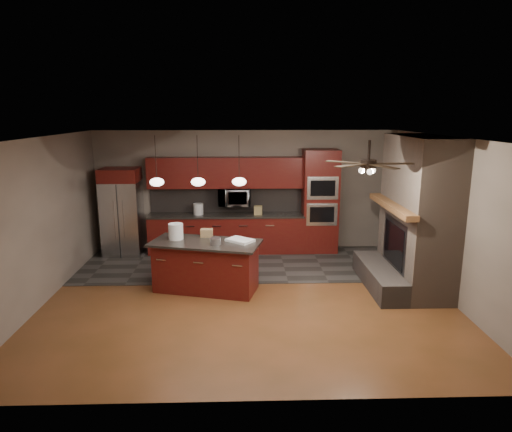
{
  "coord_description": "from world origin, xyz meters",
  "views": [
    {
      "loc": [
        -0.1,
        -7.58,
        3.21
      ],
      "look_at": [
        0.15,
        0.6,
        1.34
      ],
      "focal_mm": 32.0,
      "sensor_mm": 36.0,
      "label": 1
    }
  ],
  "objects_px": {
    "oven_tower": "(320,201)",
    "counter_bucket": "(198,209)",
    "counter_box": "(258,210)",
    "white_bucket": "(176,231)",
    "paint_can": "(216,241)",
    "kitchen_island": "(206,266)",
    "refrigerator": "(122,212)",
    "paint_tray": "(240,240)",
    "microwave": "(234,197)",
    "cardboard_box": "(207,233)"
  },
  "relations": [
    {
      "from": "microwave",
      "to": "paint_can",
      "type": "distance_m",
      "value": 2.62
    },
    {
      "from": "paint_can",
      "to": "counter_box",
      "type": "bearing_deg",
      "value": 71.28
    },
    {
      "from": "oven_tower",
      "to": "counter_bucket",
      "type": "xyz_separation_m",
      "value": [
        -2.81,
        0.01,
        -0.16
      ]
    },
    {
      "from": "counter_box",
      "to": "microwave",
      "type": "bearing_deg",
      "value": 175.39
    },
    {
      "from": "cardboard_box",
      "to": "paint_can",
      "type": "bearing_deg",
      "value": -70.58
    },
    {
      "from": "kitchen_island",
      "to": "cardboard_box",
      "type": "bearing_deg",
      "value": 104.89
    },
    {
      "from": "oven_tower",
      "to": "counter_box",
      "type": "relative_size",
      "value": 11.8
    },
    {
      "from": "counter_bucket",
      "to": "cardboard_box",
      "type": "bearing_deg",
      "value": -80.4
    },
    {
      "from": "cardboard_box",
      "to": "counter_box",
      "type": "xyz_separation_m",
      "value": [
        1.04,
        1.94,
        0.01
      ]
    },
    {
      "from": "oven_tower",
      "to": "cardboard_box",
      "type": "xyz_separation_m",
      "value": [
        -2.47,
        -1.98,
        -0.2
      ]
    },
    {
      "from": "paint_tray",
      "to": "kitchen_island",
      "type": "bearing_deg",
      "value": -140.38
    },
    {
      "from": "oven_tower",
      "to": "microwave",
      "type": "height_order",
      "value": "oven_tower"
    },
    {
      "from": "paint_can",
      "to": "paint_tray",
      "type": "bearing_deg",
      "value": 23.82
    },
    {
      "from": "paint_can",
      "to": "counter_bucket",
      "type": "distance_m",
      "value": 2.59
    },
    {
      "from": "white_bucket",
      "to": "counter_bucket",
      "type": "xyz_separation_m",
      "value": [
        0.22,
        2.15,
        -0.04
      ]
    },
    {
      "from": "kitchen_island",
      "to": "oven_tower",
      "type": "bearing_deg",
      "value": 58.31
    },
    {
      "from": "microwave",
      "to": "kitchen_island",
      "type": "distance_m",
      "value": 2.59
    },
    {
      "from": "refrigerator",
      "to": "white_bucket",
      "type": "bearing_deg",
      "value": -53.95
    },
    {
      "from": "white_bucket",
      "to": "paint_tray",
      "type": "xyz_separation_m",
      "value": [
        1.18,
        -0.19,
        -0.12
      ]
    },
    {
      "from": "oven_tower",
      "to": "cardboard_box",
      "type": "distance_m",
      "value": 3.17
    },
    {
      "from": "microwave",
      "to": "counter_box",
      "type": "height_order",
      "value": "microwave"
    },
    {
      "from": "microwave",
      "to": "refrigerator",
      "type": "distance_m",
      "value": 2.57
    },
    {
      "from": "refrigerator",
      "to": "counter_bucket",
      "type": "bearing_deg",
      "value": 2.7
    },
    {
      "from": "white_bucket",
      "to": "paint_tray",
      "type": "distance_m",
      "value": 1.2
    },
    {
      "from": "oven_tower",
      "to": "microwave",
      "type": "xyz_separation_m",
      "value": [
        -1.98,
        0.06,
        0.11
      ]
    },
    {
      "from": "oven_tower",
      "to": "kitchen_island",
      "type": "xyz_separation_m",
      "value": [
        -2.47,
        -2.34,
        -0.73
      ]
    },
    {
      "from": "paint_can",
      "to": "cardboard_box",
      "type": "relative_size",
      "value": 0.84
    },
    {
      "from": "white_bucket",
      "to": "counter_bucket",
      "type": "relative_size",
      "value": 1.14
    },
    {
      "from": "kitchen_island",
      "to": "paint_can",
      "type": "relative_size",
      "value": 11.11
    },
    {
      "from": "white_bucket",
      "to": "paint_can",
      "type": "xyz_separation_m",
      "value": [
        0.75,
        -0.39,
        -0.08
      ]
    },
    {
      "from": "kitchen_island",
      "to": "paint_tray",
      "type": "distance_m",
      "value": 0.79
    },
    {
      "from": "kitchen_island",
      "to": "paint_can",
      "type": "height_order",
      "value": "paint_can"
    },
    {
      "from": "counter_bucket",
      "to": "counter_box",
      "type": "height_order",
      "value": "counter_bucket"
    },
    {
      "from": "microwave",
      "to": "kitchen_island",
      "type": "relative_size",
      "value": 0.35
    },
    {
      "from": "white_bucket",
      "to": "paint_can",
      "type": "height_order",
      "value": "white_bucket"
    },
    {
      "from": "paint_can",
      "to": "paint_tray",
      "type": "relative_size",
      "value": 0.42
    },
    {
      "from": "paint_tray",
      "to": "counter_bucket",
      "type": "relative_size",
      "value": 1.8
    },
    {
      "from": "paint_tray",
      "to": "counter_box",
      "type": "xyz_separation_m",
      "value": [
        0.41,
        2.29,
        0.06
      ]
    },
    {
      "from": "oven_tower",
      "to": "white_bucket",
      "type": "xyz_separation_m",
      "value": [
        -3.02,
        -2.14,
        -0.13
      ]
    },
    {
      "from": "oven_tower",
      "to": "paint_tray",
      "type": "distance_m",
      "value": 2.99
    },
    {
      "from": "paint_can",
      "to": "cardboard_box",
      "type": "bearing_deg",
      "value": 109.79
    },
    {
      "from": "refrigerator",
      "to": "paint_can",
      "type": "distance_m",
      "value": 3.33
    },
    {
      "from": "oven_tower",
      "to": "paint_can",
      "type": "bearing_deg",
      "value": -131.97
    },
    {
      "from": "oven_tower",
      "to": "refrigerator",
      "type": "distance_m",
      "value": 4.53
    },
    {
      "from": "paint_tray",
      "to": "cardboard_box",
      "type": "xyz_separation_m",
      "value": [
        -0.63,
        0.36,
        0.05
      ]
    },
    {
      "from": "paint_can",
      "to": "counter_box",
      "type": "xyz_separation_m",
      "value": [
        0.84,
        2.48,
        0.02
      ]
    },
    {
      "from": "counter_bucket",
      "to": "oven_tower",
      "type": "bearing_deg",
      "value": -0.15
    },
    {
      "from": "kitchen_island",
      "to": "counter_bucket",
      "type": "relative_size",
      "value": 8.29
    },
    {
      "from": "microwave",
      "to": "counter_box",
      "type": "distance_m",
      "value": 0.63
    },
    {
      "from": "kitchen_island",
      "to": "cardboard_box",
      "type": "distance_m",
      "value": 0.64
    }
  ]
}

